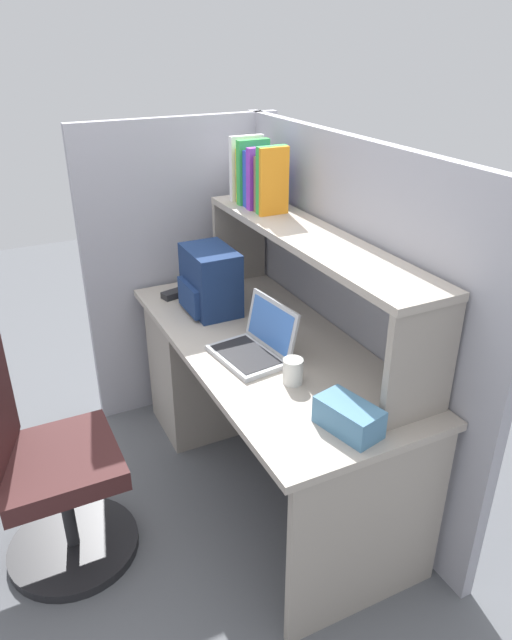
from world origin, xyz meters
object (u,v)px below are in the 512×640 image
object	(u,v)px
backpack	(209,281)
office_chair	(46,476)
computer_mouse	(173,294)
tissue_box	(349,417)
laptop	(256,344)
paper_cup	(293,371)

from	to	relation	value
backpack	office_chair	xyz separation A→B (m)	(0.43, -0.87, -0.48)
computer_mouse	tissue_box	distance (m)	1.28
office_chair	laptop	bearing A→B (deg)	-75.69
computer_mouse	laptop	bearing A→B (deg)	-5.14
backpack	tissue_box	world-z (taller)	backpack
computer_mouse	office_chair	size ratio (longest dim) A/B	0.11
backpack	tissue_box	xyz separation A→B (m)	(1.06, 0.06, -0.10)
laptop	computer_mouse	world-z (taller)	laptop
paper_cup	backpack	bearing A→B (deg)	-177.33
tissue_box	office_chair	xyz separation A→B (m)	(-0.63, -0.92, -0.39)
backpack	computer_mouse	xyz separation A→B (m)	(-0.21, -0.11, -0.13)
paper_cup	tissue_box	xyz separation A→B (m)	(0.33, 0.02, 0.00)
office_chair	tissue_box	bearing A→B (deg)	-106.51
computer_mouse	paper_cup	size ratio (longest dim) A/B	1.06
paper_cup	office_chair	world-z (taller)	office_chair
computer_mouse	paper_cup	bearing A→B (deg)	-5.69
laptop	tissue_box	size ratio (longest dim) A/B	1.54
laptop	backpack	distance (m)	0.49
laptop	computer_mouse	xyz separation A→B (m)	(-0.70, -0.12, -0.03)
backpack	paper_cup	distance (m)	0.73
paper_cup	laptop	bearing A→B (deg)	-172.69
laptop	tissue_box	bearing A→B (deg)	5.19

